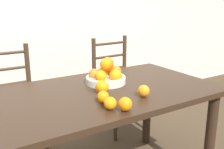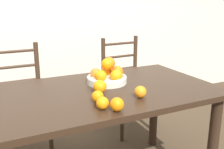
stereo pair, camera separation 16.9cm
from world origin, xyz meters
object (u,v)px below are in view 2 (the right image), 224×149
Objects in this scene: fruit_bowl at (107,75)px; chair_right at (127,85)px; orange_loose_2 at (140,92)px; orange_loose_4 at (117,104)px; orange_loose_0 at (102,103)px; chair_left at (20,101)px; orange_loose_3 at (98,97)px; orange_loose_1 at (100,87)px.

fruit_bowl is 0.87m from chair_right.
orange_loose_2 is 0.08× the size of chair_right.
orange_loose_2 is 0.24m from orange_loose_4.
orange_loose_2 is (0.26, 0.06, 0.00)m from orange_loose_0.
orange_loose_2 is 0.98× the size of orange_loose_4.
chair_left is 1.02m from chair_right.
fruit_bowl is at bearing -132.29° from chair_right.
chair_left is (-0.32, 0.93, -0.30)m from orange_loose_3.
fruit_bowl is 0.21m from orange_loose_1.
chair_left and chair_right have the same top height.
chair_left is at bearing 108.81° from orange_loose_3.
orange_loose_4 is 0.08× the size of chair_left.
orange_loose_3 is at bearing -117.69° from orange_loose_1.
orange_loose_0 is 0.82× the size of orange_loose_1.
chair_right is at bearing 51.28° from fruit_bowl.
orange_loose_2 reaches higher than orange_loose_0.
orange_loose_1 is at bearing -132.02° from chair_right.
orange_loose_4 reaches higher than orange_loose_0.
chair_left reaches higher than orange_loose_4.
fruit_bowl is 4.07× the size of orange_loose_0.
orange_loose_3 is at bearing 104.64° from orange_loose_4.
fruit_bowl reaches higher than orange_loose_4.
orange_loose_0 is 0.25m from orange_loose_1.
chair_right reaches higher than orange_loose_3.
orange_loose_0 is at bearing -110.20° from orange_loose_1.
chair_right reaches higher than fruit_bowl.
orange_loose_3 is 1.03m from chair_left.
orange_loose_4 is at bearing -125.00° from chair_right.
fruit_bowl is at bearing 61.93° from orange_loose_0.
orange_loose_0 is 0.10m from orange_loose_3.
orange_loose_0 is 0.95× the size of orange_loose_2.
chair_right is at bearing 52.96° from orange_loose_3.
orange_loose_2 is 1.04× the size of orange_loose_3.
orange_loose_0 is 0.27m from orange_loose_2.
fruit_bowl is 0.29× the size of chair_left.
fruit_bowl is 0.29× the size of chair_right.
orange_loose_3 is 0.16m from orange_loose_4.
fruit_bowl is 0.36m from orange_loose_3.
chair_right reaches higher than orange_loose_1.
chair_right is at bearing -0.81° from chair_left.
fruit_bowl is 4.03× the size of orange_loose_3.
orange_loose_4 is (-0.21, -0.11, 0.00)m from orange_loose_2.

